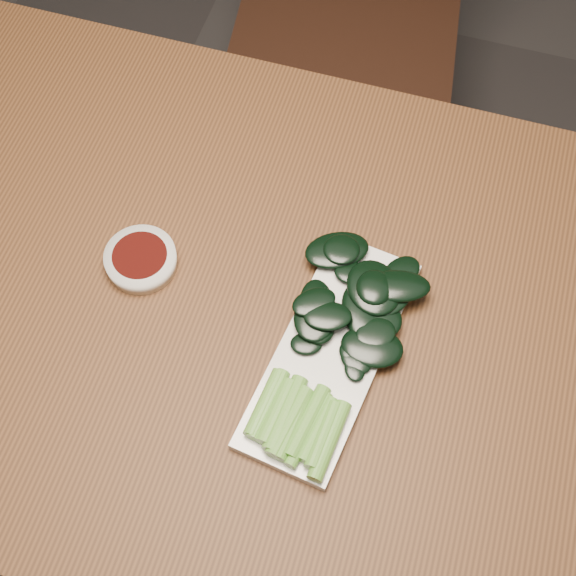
{
  "coord_description": "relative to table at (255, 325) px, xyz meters",
  "views": [
    {
      "loc": [
        0.18,
        -0.44,
        1.67
      ],
      "look_at": [
        0.04,
        0.03,
        0.76
      ],
      "focal_mm": 50.0,
      "sensor_mm": 36.0,
      "label": 1
    }
  ],
  "objects": [
    {
      "name": "gai_lan",
      "position": [
        0.12,
        -0.04,
        0.1
      ],
      "size": [
        0.19,
        0.34,
        0.03
      ],
      "color": "#5D9B35",
      "rests_on": "serving_plate"
    },
    {
      "name": "sauce_bowl",
      "position": [
        -0.16,
        0.01,
        0.08
      ],
      "size": [
        0.09,
        0.09,
        0.03
      ],
      "color": "silver",
      "rests_on": "table"
    },
    {
      "name": "table",
      "position": [
        0.0,
        0.0,
        0.0
      ],
      "size": [
        1.4,
        0.8,
        0.75
      ],
      "color": "#4E2D16",
      "rests_on": "ground"
    },
    {
      "name": "ground",
      "position": [
        0.0,
        0.0,
        -0.68
      ],
      "size": [
        6.0,
        6.0,
        0.0
      ],
      "primitive_type": "plane",
      "color": "#2E2C2C",
      "rests_on": "ground"
    },
    {
      "name": "serving_plate",
      "position": [
        0.12,
        -0.04,
        0.08
      ],
      "size": [
        0.16,
        0.33,
        0.01
      ],
      "rotation": [
        0.0,
        0.0,
        -0.13
      ],
      "color": "silver",
      "rests_on": "table"
    }
  ]
}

